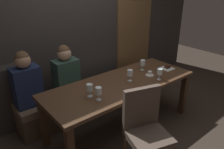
% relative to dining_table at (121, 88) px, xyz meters
% --- Properties ---
extents(ground, '(9.00, 9.00, 0.00)m').
position_rel_dining_table_xyz_m(ground, '(0.00, 0.00, -0.65)').
color(ground, '#382D26').
extents(back_wall_tiled, '(6.00, 0.12, 3.00)m').
position_rel_dining_table_xyz_m(back_wall_tiled, '(0.00, 1.22, 0.85)').
color(back_wall_tiled, '#383330').
rests_on(back_wall_tiled, ground).
extents(arched_door, '(0.90, 0.05, 2.55)m').
position_rel_dining_table_xyz_m(arched_door, '(1.35, 1.15, 0.71)').
color(arched_door, brown).
rests_on(arched_door, ground).
extents(dining_table, '(2.20, 0.84, 0.74)m').
position_rel_dining_table_xyz_m(dining_table, '(0.00, 0.00, 0.00)').
color(dining_table, '#412B1C').
rests_on(dining_table, ground).
extents(banquette_bench, '(2.50, 0.44, 0.45)m').
position_rel_dining_table_xyz_m(banquette_bench, '(0.00, 0.70, -0.42)').
color(banquette_bench, '#4A3C2E').
rests_on(banquette_bench, ground).
extents(chair_near_side, '(0.55, 0.55, 0.98)m').
position_rel_dining_table_xyz_m(chair_near_side, '(-0.28, -0.72, -0.09)').
color(chair_near_side, '#4C3321').
rests_on(chair_near_side, ground).
extents(diner_redhead, '(0.36, 0.24, 0.77)m').
position_rel_dining_table_xyz_m(diner_redhead, '(-1.05, 0.73, 0.16)').
color(diner_redhead, '#192342').
rests_on(diner_redhead, banquette_bench).
extents(diner_bearded, '(0.36, 0.24, 0.75)m').
position_rel_dining_table_xyz_m(diner_bearded, '(-0.47, 0.72, 0.15)').
color(diner_bearded, '#2D473D').
rests_on(diner_bearded, banquette_bench).
extents(wine_glass_near_left, '(0.08, 0.08, 0.16)m').
position_rel_dining_table_xyz_m(wine_glass_near_left, '(0.55, 0.13, 0.20)').
color(wine_glass_near_left, silver).
rests_on(wine_glass_near_left, dining_table).
extents(wine_glass_end_left, '(0.08, 0.08, 0.16)m').
position_rel_dining_table_xyz_m(wine_glass_end_left, '(-0.52, -0.18, 0.20)').
color(wine_glass_end_left, silver).
rests_on(wine_glass_end_left, dining_table).
extents(wine_glass_center_front, '(0.08, 0.08, 0.16)m').
position_rel_dining_table_xyz_m(wine_glass_center_front, '(0.48, -0.27, 0.20)').
color(wine_glass_center_front, silver).
rests_on(wine_glass_center_front, dining_table).
extents(wine_glass_near_right, '(0.08, 0.08, 0.16)m').
position_rel_dining_table_xyz_m(wine_glass_near_right, '(-0.56, -0.05, 0.20)').
color(wine_glass_near_right, silver).
rests_on(wine_glass_near_right, dining_table).
extents(wine_glass_far_left, '(0.08, 0.08, 0.16)m').
position_rel_dining_table_xyz_m(wine_glass_far_left, '(0.13, -0.03, 0.20)').
color(wine_glass_far_left, silver).
rests_on(wine_glass_far_left, dining_table).
extents(espresso_cup, '(0.12, 0.12, 0.06)m').
position_rel_dining_table_xyz_m(espresso_cup, '(0.49, -0.08, 0.11)').
color(espresso_cup, white).
rests_on(espresso_cup, dining_table).
extents(dessert_plate, '(0.19, 0.19, 0.05)m').
position_rel_dining_table_xyz_m(dessert_plate, '(0.90, -0.08, 0.10)').
color(dessert_plate, white).
rests_on(dessert_plate, dining_table).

